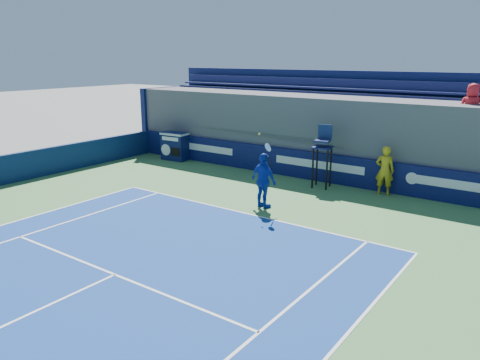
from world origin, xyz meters
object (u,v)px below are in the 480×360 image
Objects in this scene: match_clock at (175,145)px; umpire_chair at (323,150)px; ball_person at (385,170)px; tennis_player at (264,181)px.

match_clock is 8.26m from umpire_chair.
match_clock is (-10.56, -0.11, -0.19)m from ball_person.
tennis_player is at bearing -97.36° from umpire_chair.
tennis_player reaches higher than ball_person.
ball_person is 10.56m from match_clock.
tennis_player is (-0.45, -3.51, -0.56)m from umpire_chair.
umpire_chair reaches higher than ball_person.
tennis_player reaches higher than umpire_chair.
tennis_player is (-2.79, -3.96, 0.03)m from ball_person.
ball_person is 2.45m from umpire_chair.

